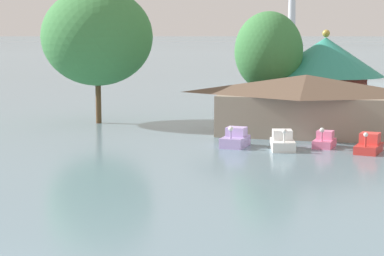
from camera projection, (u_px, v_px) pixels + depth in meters
name	position (u px, v px, depth m)	size (l,w,h in m)	color
pedal_boat_lavender	(235.00, 139.00, 49.02)	(1.85, 2.70, 1.61)	#B299D8
pedal_boat_white	(282.00, 142.00, 47.81)	(2.15, 3.03, 1.63)	white
pedal_boat_pink	(324.00, 141.00, 48.81)	(1.61, 2.36, 1.53)	pink
pedal_boat_red	(369.00, 145.00, 46.71)	(1.99, 3.00, 1.54)	red
boathouse	(306.00, 104.00, 54.13)	(14.61, 6.91, 4.82)	gray
green_roof_pavilion	(325.00, 72.00, 63.64)	(10.82, 10.82, 8.34)	#993328
shoreline_tree_tall_left	(97.00, 37.00, 60.50)	(9.86, 9.86, 12.04)	brown
shoreline_tree_mid	(269.00, 51.00, 62.03)	(6.21, 6.21, 10.00)	brown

